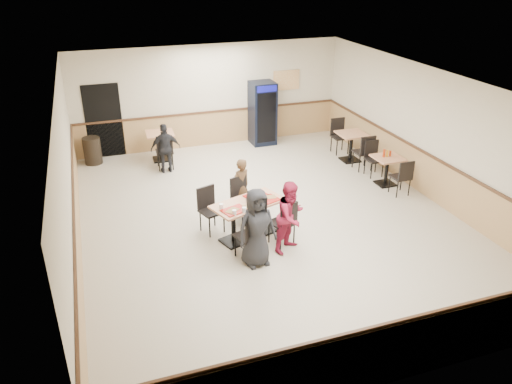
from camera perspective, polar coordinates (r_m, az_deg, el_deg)
name	(u,v)px	position (r m, az deg, el deg)	size (l,w,h in m)	color
ground	(268,217)	(11.12, 1.41, -2.88)	(10.00, 10.00, 0.00)	beige
room_shell	(297,146)	(13.65, 4.75, 5.27)	(10.00, 10.00, 10.00)	silver
main_table	(248,214)	(10.13, -0.92, -2.53)	(1.62, 1.17, 0.78)	black
main_chairs	(246,216)	(10.12, -1.15, -2.74)	(1.78, 2.04, 0.99)	black
diner_woman_left	(257,228)	(9.15, 0.07, -4.09)	(0.75, 0.49, 1.54)	black
diner_woman_right	(291,216)	(9.64, 4.00, -2.80)	(0.70, 0.55, 1.45)	maroon
diner_man_opposite	(241,187)	(10.96, -1.76, 0.56)	(0.48, 0.32, 1.32)	brown
lone_diner	(166,148)	(13.39, -10.29, 4.93)	(0.78, 0.33, 1.34)	black
tabletop_clutter	(251,203)	(9.96, -0.59, -1.22)	(1.31, 0.95, 0.12)	#A9130B
side_table_near	(387,166)	(12.91, 14.75, 2.85)	(0.70, 0.70, 0.74)	black
side_table_near_chair_south	(400,176)	(12.47, 16.19, 1.74)	(0.43, 0.43, 0.94)	black
side_table_near_chair_north	(375,159)	(13.37, 13.39, 3.70)	(0.43, 0.43, 0.94)	black
side_table_far	(351,143)	(14.22, 10.84, 5.58)	(0.76, 0.76, 0.81)	black
side_table_far_chair_south	(363,151)	(13.71, 12.13, 4.58)	(0.48, 0.48, 1.03)	black
side_table_far_chair_north	(340,136)	(14.76, 9.61, 6.32)	(0.48, 0.48, 1.03)	black
condiment_caddy	(386,153)	(12.81, 14.68, 4.31)	(0.23, 0.06, 0.20)	#AA300C
back_table	(160,142)	(14.28, -10.86, 5.64)	(0.79, 0.79, 0.80)	black
back_table_chair_lone	(164,151)	(13.69, -10.43, 4.68)	(0.47, 0.47, 1.02)	black
pepsi_cooler	(263,113)	(15.23, 0.75, 8.99)	(0.72, 0.73, 1.89)	black
trash_bin	(92,151)	(14.56, -18.19, 4.51)	(0.48, 0.48, 0.75)	black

